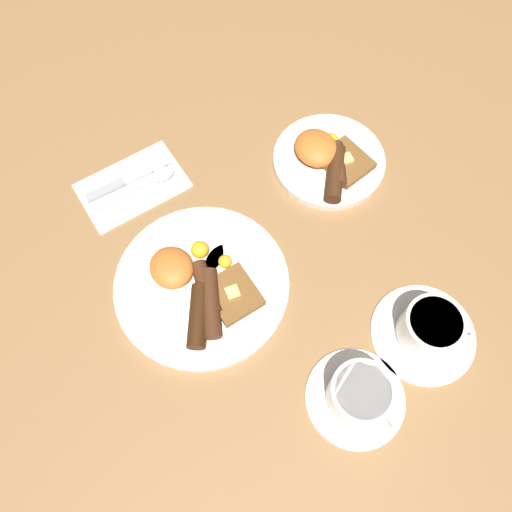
{
  "coord_description": "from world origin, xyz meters",
  "views": [
    {
      "loc": [
        0.3,
        -0.09,
        0.75
      ],
      "look_at": [
        0.01,
        0.1,
        0.03
      ],
      "focal_mm": 35.0,
      "sensor_mm": 36.0,
      "label": 1
    }
  ],
  "objects": [
    {
      "name": "ground_plane",
      "position": [
        0.0,
        0.0,
        0.0
      ],
      "size": [
        3.0,
        3.0,
        0.0
      ],
      "primitive_type": "plane",
      "color": "olive"
    },
    {
      "name": "breakfast_plate_near",
      "position": [
        0.0,
        -0.0,
        0.01
      ],
      "size": [
        0.28,
        0.28,
        0.05
      ],
      "color": "white",
      "rests_on": "ground_plane"
    },
    {
      "name": "breakfast_plate_far",
      "position": [
        -0.08,
        0.31,
        0.02
      ],
      "size": [
        0.2,
        0.2,
        0.05
      ],
      "color": "white",
      "rests_on": "ground_plane"
    },
    {
      "name": "teacup_near",
      "position": [
        0.27,
        0.1,
        0.03
      ],
      "size": [
        0.15,
        0.15,
        0.07
      ],
      "color": "white",
      "rests_on": "ground_plane"
    },
    {
      "name": "teacup_far",
      "position": [
        0.25,
        0.25,
        0.03
      ],
      "size": [
        0.16,
        0.16,
        0.07
      ],
      "color": "white",
      "rests_on": "ground_plane"
    },
    {
      "name": "napkin",
      "position": [
        -0.23,
        -0.01,
        0.0
      ],
      "size": [
        0.12,
        0.18,
        0.01
      ],
      "primitive_type": "cube",
      "rotation": [
        0.0,
        0.0,
        -0.0
      ],
      "color": "white",
      "rests_on": "ground_plane"
    },
    {
      "name": "knife",
      "position": [
        -0.24,
        -0.02,
        0.01
      ],
      "size": [
        0.02,
        0.16,
        0.01
      ],
      "rotation": [
        0.0,
        0.0,
        1.53
      ],
      "color": "silver",
      "rests_on": "napkin"
    },
    {
      "name": "spoon",
      "position": [
        -0.22,
        0.03,
        0.01
      ],
      "size": [
        0.03,
        0.15,
        0.01
      ],
      "rotation": [
        0.0,
        0.0,
        1.57
      ],
      "color": "silver",
      "rests_on": "napkin"
    }
  ]
}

